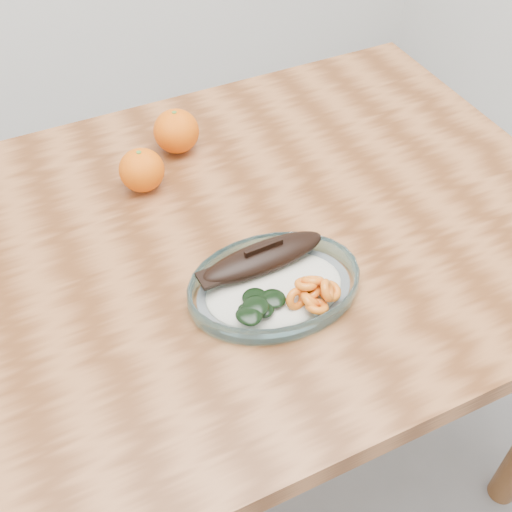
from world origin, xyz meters
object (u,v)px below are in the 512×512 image
object	(u,v)px
plated_meal	(274,284)
orange_left	(142,170)
dining_table	(215,281)
orange_right	(176,131)

from	to	relation	value
plated_meal	orange_left	distance (m)	0.31
dining_table	orange_right	size ratio (longest dim) A/B	15.05
plated_meal	orange_left	bearing A→B (deg)	113.39
plated_meal	orange_left	size ratio (longest dim) A/B	6.65
plated_meal	orange_right	size ratio (longest dim) A/B	6.22
orange_left	orange_right	world-z (taller)	orange_right
plated_meal	orange_left	xyz separation A→B (m)	(-0.09, 0.30, 0.02)
plated_meal	orange_right	bearing A→B (deg)	96.91
orange_left	plated_meal	bearing A→B (deg)	-72.87
orange_left	orange_right	bearing A→B (deg)	40.01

